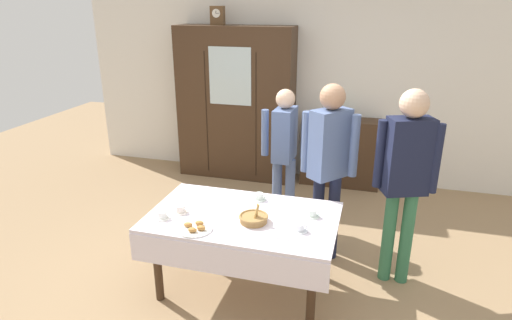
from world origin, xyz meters
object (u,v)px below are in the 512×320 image
at_px(wall_cabinet, 236,104).
at_px(book_stack, 344,115).
at_px(spoon_near_right, 284,239).
at_px(tea_cup_front_edge, 180,209).
at_px(person_beside_shelf, 284,145).
at_px(pastry_plate, 195,228).
at_px(dining_table, 242,228).
at_px(bookshelf_low, 341,152).
at_px(tea_cup_mid_left, 312,213).
at_px(tea_cup_back_edge, 163,215).
at_px(spoon_far_right, 243,205).
at_px(bread_basket, 254,218).
at_px(mantel_clock, 218,15).
at_px(tea_cup_center, 259,197).
at_px(person_near_right_end, 329,156).
at_px(person_behind_table_right, 406,169).
at_px(tea_cup_near_right, 300,228).

bearing_deg(wall_cabinet, book_stack, 1.95).
height_order(book_stack, spoon_near_right, book_stack).
xyz_separation_m(tea_cup_front_edge, person_beside_shelf, (0.59, 1.42, 0.18)).
height_order(wall_cabinet, pastry_plate, wall_cabinet).
xyz_separation_m(dining_table, bookshelf_low, (0.58, 2.64, -0.16)).
bearing_deg(tea_cup_mid_left, person_beside_shelf, 112.68).
xyz_separation_m(tea_cup_back_edge, spoon_far_right, (0.57, 0.41, -0.02)).
relative_size(bread_basket, person_beside_shelf, 0.16).
bearing_deg(spoon_near_right, mantel_clock, 118.63).
distance_m(book_stack, pastry_plate, 3.08).
xyz_separation_m(tea_cup_back_edge, tea_cup_center, (0.67, 0.56, 0.00)).
relative_size(mantel_clock, tea_cup_center, 1.85).
bearing_deg(wall_cabinet, tea_cup_front_edge, -81.91).
relative_size(wall_cabinet, person_near_right_end, 1.22).
distance_m(book_stack, person_behind_table_right, 2.22).
bearing_deg(person_near_right_end, bread_basket, -121.36).
xyz_separation_m(spoon_far_right, person_near_right_end, (0.66, 0.54, 0.33)).
bearing_deg(bookshelf_low, wall_cabinet, -178.05).
height_order(tea_cup_near_right, spoon_far_right, tea_cup_near_right).
xyz_separation_m(spoon_near_right, person_behind_table_right, (0.86, 0.78, 0.36)).
bearing_deg(person_beside_shelf, spoon_near_right, -77.58).
bearing_deg(tea_cup_back_edge, spoon_near_right, -3.12).
height_order(pastry_plate, person_behind_table_right, person_behind_table_right).
xyz_separation_m(tea_cup_center, spoon_far_right, (-0.10, -0.15, -0.02)).
bearing_deg(bread_basket, person_beside_shelf, 92.29).
relative_size(tea_cup_near_right, tea_cup_center, 1.00).
bearing_deg(tea_cup_mid_left, mantel_clock, 124.98).
distance_m(dining_table, pastry_plate, 0.43).
xyz_separation_m(bookshelf_low, book_stack, (0.00, 0.00, 0.52)).
xyz_separation_m(dining_table, person_beside_shelf, (0.06, 1.36, 0.31)).
height_order(tea_cup_back_edge, bread_basket, bread_basket).
bearing_deg(pastry_plate, spoon_near_right, 3.76).
bearing_deg(tea_cup_front_edge, spoon_far_right, 29.94).
xyz_separation_m(tea_cup_front_edge, person_behind_table_right, (1.80, 0.59, 0.33)).
distance_m(person_behind_table_right, person_near_right_end, 0.70).
bearing_deg(spoon_far_right, dining_table, -76.40).
xyz_separation_m(tea_cup_near_right, tea_cup_front_edge, (-1.03, 0.04, 0.00)).
bearing_deg(book_stack, tea_cup_center, -103.23).
distance_m(tea_cup_near_right, spoon_far_right, 0.64).
bearing_deg(pastry_plate, tea_cup_near_right, 14.28).
height_order(tea_cup_front_edge, tea_cup_back_edge, same).
bearing_deg(mantel_clock, tea_cup_mid_left, -55.02).
distance_m(bread_basket, person_beside_shelf, 1.42).
distance_m(tea_cup_mid_left, spoon_far_right, 0.61).
distance_m(mantel_clock, person_behind_table_right, 3.37).
relative_size(wall_cabinet, spoon_far_right, 17.68).
relative_size(book_stack, tea_cup_near_right, 1.83).
distance_m(book_stack, tea_cup_center, 2.35).
distance_m(mantel_clock, tea_cup_back_edge, 3.19).
height_order(dining_table, spoon_far_right, spoon_far_right).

